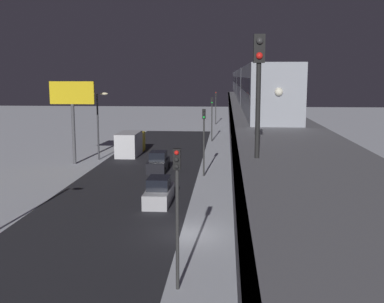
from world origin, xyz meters
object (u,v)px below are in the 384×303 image
Objects in this scene: sedan_silver at (159,193)px; sedan_black at (158,163)px; traffic_light_far at (212,113)px; rail_signal at (259,75)px; traffic_light_distant at (216,103)px; commercial_billboard at (72,101)px; box_truck at (131,143)px; traffic_light_mid at (204,132)px; subway_train at (248,83)px; traffic_light_near at (177,198)px.

sedan_black is at bearing 98.43° from sedan_silver.
sedan_silver is 0.75× the size of traffic_light_far.
rail_signal reaches higher than traffic_light_distant.
commercial_billboard is (9.61, -3.09, 6.04)m from sedan_black.
traffic_light_distant is 45.90m from commercial_billboard.
traffic_light_far reaches higher than box_truck.
box_truck is (4.80, -9.80, 0.56)m from sedan_black.
box_truck is at bearing -51.63° from traffic_light_mid.
rail_signal is at bearing 117.07° from commercial_billboard.
sedan_black is 12.27m from sedan_silver.
subway_train reaches higher than traffic_light_mid.
subway_train reaches higher than commercial_billboard.
subway_train reaches higher than sedan_silver.
traffic_light_near is 1.00× the size of traffic_light_far.
traffic_light_far is at bearing -90.00° from traffic_light_mid.
traffic_light_distant reaches higher than sedan_silver.
traffic_light_near is (-9.50, 36.41, 2.85)m from box_truck.
traffic_light_near and traffic_light_distant have the same top height.
traffic_light_near is (3.13, -4.42, -5.33)m from rail_signal.
sedan_silver is (7.71, 27.61, -7.78)m from subway_train.
sedan_silver is 10.89m from traffic_light_mid.
box_truck is at bearing 21.64° from subway_train.
sedan_black is 0.71× the size of traffic_light_mid.
subway_train is 42.59m from traffic_light_near.
traffic_light_distant is (0.00, -24.41, 0.00)m from traffic_light_far.
rail_signal is 0.54× the size of box_truck.
sedan_black is at bearing 58.42° from subway_train.
subway_train is 11.57× the size of traffic_light_near.
box_truck reaches higher than sedan_silver.
rail_signal is 38.41m from commercial_billboard.
box_truck is at bearing 106.75° from sedan_silver.
traffic_light_far reaches higher than sedan_silver.
sedan_black is at bearing 84.24° from traffic_light_distant.
traffic_light_far is at bearing 90.00° from traffic_light_distant.
traffic_light_mid is 1.00× the size of traffic_light_distant.
subway_train is at bearing -158.36° from box_truck.
sedan_black is 0.71× the size of traffic_light_distant.
subway_train is 11.57× the size of traffic_light_mid.
traffic_light_mid reaches higher than box_truck.
sedan_black is 0.71× the size of traffic_light_near.
subway_train is 15.49× the size of sedan_silver.
traffic_light_distant is at bearing -90.00° from traffic_light_mid.
commercial_billboard reaches higher than traffic_light_far.
traffic_light_mid is at bearing -90.00° from traffic_light_near.
sedan_silver is 15.15m from traffic_light_near.
box_truck is 1.16× the size of traffic_light_distant.
subway_train reaches higher than traffic_light_distant.
rail_signal is 0.84× the size of sedan_silver.
subway_train is 18.52× the size of rail_signal.
commercial_billboard is (14.31, 19.12, 2.63)m from traffic_light_far.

